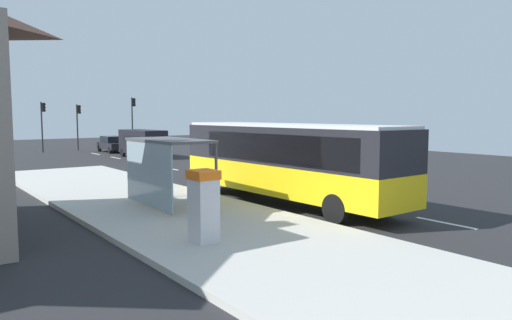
{
  "coord_description": "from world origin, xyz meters",
  "views": [
    {
      "loc": [
        -14.12,
        -14.81,
        3.58
      ],
      "look_at": [
        -1.0,
        2.82,
        1.5
      ],
      "focal_mm": 33.81,
      "sensor_mm": 36.0,
      "label": 1
    }
  ],
  "objects_px": {
    "white_van": "(143,141)",
    "traffic_light_far_side": "(43,119)",
    "traffic_light_near_side": "(133,115)",
    "recycling_bin_blue": "(202,186)",
    "traffic_light_median": "(78,120)",
    "sedan_near": "(113,144)",
    "bus_shelter": "(162,155)",
    "recycling_bin_green": "(211,188)",
    "bus": "(286,158)",
    "ticket_machine": "(204,205)"
  },
  "relations": [
    {
      "from": "bus_shelter",
      "to": "recycling_bin_green",
      "type": "bearing_deg",
      "value": 5.69
    },
    {
      "from": "recycling_bin_blue",
      "to": "traffic_light_near_side",
      "type": "relative_size",
      "value": 0.18
    },
    {
      "from": "ticket_machine",
      "to": "traffic_light_median",
      "type": "distance_m",
      "value": 39.24
    },
    {
      "from": "sedan_near",
      "to": "ticket_machine",
      "type": "relative_size",
      "value": 2.29
    },
    {
      "from": "recycling_bin_blue",
      "to": "bus_shelter",
      "type": "relative_size",
      "value": 0.24
    },
    {
      "from": "traffic_light_far_side",
      "to": "traffic_light_median",
      "type": "distance_m",
      "value": 3.59
    },
    {
      "from": "bus",
      "to": "white_van",
      "type": "bearing_deg",
      "value": 80.4
    },
    {
      "from": "recycling_bin_blue",
      "to": "traffic_light_near_side",
      "type": "xyz_separation_m",
      "value": [
        9.7,
        30.62,
        2.87
      ]
    },
    {
      "from": "recycling_bin_blue",
      "to": "traffic_light_near_side",
      "type": "height_order",
      "value": "traffic_light_near_side"
    },
    {
      "from": "recycling_bin_blue",
      "to": "traffic_light_median",
      "type": "xyz_separation_m",
      "value": [
        4.6,
        32.22,
        2.41
      ]
    },
    {
      "from": "sedan_near",
      "to": "traffic_light_median",
      "type": "height_order",
      "value": "traffic_light_median"
    },
    {
      "from": "ticket_machine",
      "to": "recycling_bin_green",
      "type": "relative_size",
      "value": 2.04
    },
    {
      "from": "recycling_bin_green",
      "to": "traffic_light_near_side",
      "type": "distance_m",
      "value": 32.92
    },
    {
      "from": "bus",
      "to": "traffic_light_median",
      "type": "height_order",
      "value": "traffic_light_median"
    },
    {
      "from": "sedan_near",
      "to": "bus_shelter",
      "type": "relative_size",
      "value": 1.11
    },
    {
      "from": "sedan_near",
      "to": "recycling_bin_green",
      "type": "xyz_separation_m",
      "value": [
        -6.5,
        -28.67,
        -0.14
      ]
    },
    {
      "from": "recycling_bin_blue",
      "to": "bus",
      "type": "bearing_deg",
      "value": -44.26
    },
    {
      "from": "white_van",
      "to": "sedan_near",
      "type": "xyz_separation_m",
      "value": [
        0.1,
        7.27,
        -0.55
      ]
    },
    {
      "from": "bus_shelter",
      "to": "traffic_light_median",
      "type": "bearing_deg",
      "value": 78.38
    },
    {
      "from": "bus",
      "to": "sedan_near",
      "type": "xyz_separation_m",
      "value": [
        4.01,
        30.39,
        -1.05
      ]
    },
    {
      "from": "ticket_machine",
      "to": "traffic_light_median",
      "type": "relative_size",
      "value": 0.42
    },
    {
      "from": "recycling_bin_blue",
      "to": "traffic_light_median",
      "type": "height_order",
      "value": "traffic_light_median"
    },
    {
      "from": "bus",
      "to": "bus_shelter",
      "type": "relative_size",
      "value": 2.77
    },
    {
      "from": "sedan_near",
      "to": "recycling_bin_blue",
      "type": "relative_size",
      "value": 4.67
    },
    {
      "from": "ticket_machine",
      "to": "bus_shelter",
      "type": "height_order",
      "value": "bus_shelter"
    },
    {
      "from": "white_van",
      "to": "sedan_near",
      "type": "height_order",
      "value": "white_van"
    },
    {
      "from": "bus",
      "to": "recycling_bin_green",
      "type": "height_order",
      "value": "bus"
    },
    {
      "from": "bus",
      "to": "bus_shelter",
      "type": "height_order",
      "value": "bus"
    },
    {
      "from": "traffic_light_near_side",
      "to": "white_van",
      "type": "bearing_deg",
      "value": -108.37
    },
    {
      "from": "traffic_light_near_side",
      "to": "traffic_light_far_side",
      "type": "xyz_separation_m",
      "value": [
        -8.59,
        0.8,
        -0.35
      ]
    },
    {
      "from": "traffic_light_near_side",
      "to": "traffic_light_far_side",
      "type": "relative_size",
      "value": 1.12
    },
    {
      "from": "white_van",
      "to": "traffic_light_far_side",
      "type": "height_order",
      "value": "traffic_light_far_side"
    },
    {
      "from": "ticket_machine",
      "to": "traffic_light_far_side",
      "type": "height_order",
      "value": "traffic_light_far_side"
    },
    {
      "from": "traffic_light_far_side",
      "to": "bus_shelter",
      "type": "bearing_deg",
      "value": -95.85
    },
    {
      "from": "ticket_machine",
      "to": "traffic_light_median",
      "type": "xyz_separation_m",
      "value": [
        8.11,
        38.35,
        1.9
      ]
    },
    {
      "from": "bus",
      "to": "recycling_bin_blue",
      "type": "xyz_separation_m",
      "value": [
        -2.49,
        2.42,
        -1.19
      ]
    },
    {
      "from": "traffic_light_near_side",
      "to": "bus_shelter",
      "type": "xyz_separation_m",
      "value": [
        -11.91,
        -31.54,
        -1.43
      ]
    },
    {
      "from": "traffic_light_near_side",
      "to": "traffic_light_far_side",
      "type": "height_order",
      "value": "traffic_light_near_side"
    },
    {
      "from": "sedan_near",
      "to": "recycling_bin_blue",
      "type": "bearing_deg",
      "value": -103.09
    },
    {
      "from": "white_van",
      "to": "recycling_bin_blue",
      "type": "relative_size",
      "value": 5.54
    },
    {
      "from": "recycling_bin_green",
      "to": "white_van",
      "type": "bearing_deg",
      "value": 73.35
    },
    {
      "from": "bus_shelter",
      "to": "traffic_light_far_side",
      "type": "bearing_deg",
      "value": 84.15
    },
    {
      "from": "recycling_bin_green",
      "to": "traffic_light_far_side",
      "type": "distance_m",
      "value": 32.24
    },
    {
      "from": "white_van",
      "to": "recycling_bin_green",
      "type": "bearing_deg",
      "value": -106.65
    },
    {
      "from": "bus",
      "to": "traffic_light_near_side",
      "type": "bearing_deg",
      "value": 77.7
    },
    {
      "from": "recycling_bin_blue",
      "to": "sedan_near",
      "type": "bearing_deg",
      "value": 76.91
    },
    {
      "from": "ticket_machine",
      "to": "traffic_light_near_side",
      "type": "distance_m",
      "value": 39.12
    },
    {
      "from": "white_van",
      "to": "bus_shelter",
      "type": "relative_size",
      "value": 1.32
    },
    {
      "from": "white_van",
      "to": "traffic_light_median",
      "type": "bearing_deg",
      "value": 98.86
    },
    {
      "from": "bus",
      "to": "traffic_light_near_side",
      "type": "height_order",
      "value": "traffic_light_near_side"
    }
  ]
}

